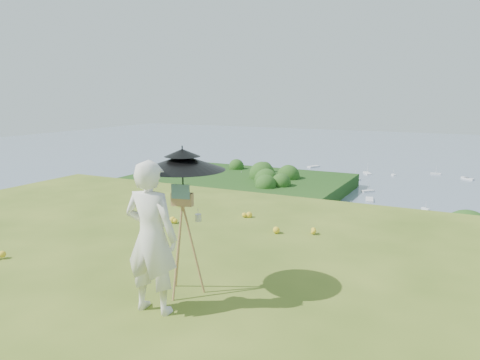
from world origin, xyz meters
The scene contains 12 objects.
ground centered at (0.00, 0.00, 0.00)m, with size 14.00×14.00×0.00m, color #47641C.
shoreline_tier centered at (0.00, 75.00, -36.00)m, with size 170.00×28.00×8.00m, color #6B6555.
bay_water centered at (0.00, 240.00, -34.00)m, with size 700.00×700.00×0.00m, color slate.
peninsula centered at (-75.00, 155.00, -29.00)m, with size 90.00×60.00×12.00m, color #113A10, non-canonical shape.
slope_trees centered at (0.00, 35.00, -15.00)m, with size 110.00×50.00×6.00m, color #1E4C17, non-canonical shape.
harbor_town centered at (0.00, 75.00, -29.50)m, with size 110.00×22.00×5.00m, color beige, non-canonical shape.
moored_boats centered at (-12.50, 161.00, -33.65)m, with size 140.00×140.00×0.70m, color silver, non-canonical shape.
wildflowers centered at (0.00, 0.25, 0.06)m, with size 10.00×10.50×0.12m, color yellow, non-canonical shape.
painter centered at (1.36, 0.06, 0.95)m, with size 0.69×0.45×1.90m, color silver.
field_easel centered at (1.41, 0.67, 0.75)m, with size 0.57×0.57×1.51m, color #9C7541, non-canonical shape.
sun_umbrella centered at (1.40, 0.70, 1.62)m, with size 1.12×1.12×0.76m, color black, non-canonical shape.
painter_cap centered at (1.36, 0.06, 1.84)m, with size 0.19×0.22×0.10m, color #DA778A, non-canonical shape.
Camera 1 is at (4.75, -4.30, 2.67)m, focal length 35.00 mm.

